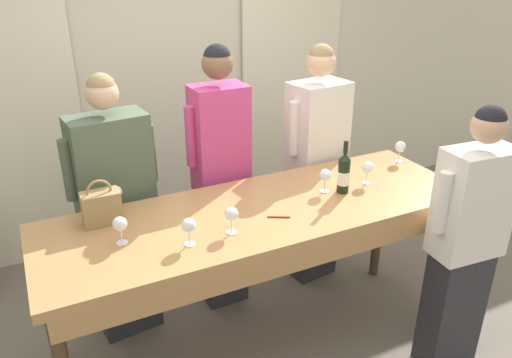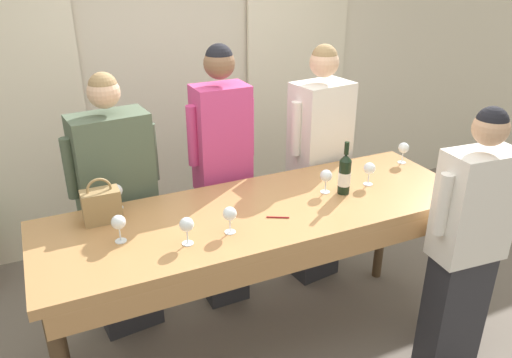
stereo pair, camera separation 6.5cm
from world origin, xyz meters
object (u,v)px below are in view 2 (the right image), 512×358
Objects in this scene: wine_glass_front_left at (369,169)px; guest_pink_top at (223,179)px; wine_glass_center_mid at (116,191)px; guest_olive_jacket at (119,211)px; handbag at (101,205)px; wine_glass_front_mid at (230,214)px; wine_glass_back_left at (119,223)px; guest_cream_sweater at (318,167)px; wine_glass_front_right at (404,148)px; wine_bottle at (345,174)px; host_pouring at (466,247)px; tasting_bar at (264,226)px; wine_glass_center_left at (326,176)px; wine_glass_center_right at (187,225)px.

guest_pink_top reaches higher than wine_glass_front_left.
guest_olive_jacket reaches higher than wine_glass_center_mid.
handbag reaches higher than wine_glass_front_left.
handbag is 1.74× the size of wine_glass_front_mid.
wine_glass_back_left is 1.67m from guest_cream_sweater.
guest_olive_jacket reaches higher than wine_glass_front_left.
wine_glass_front_right is at bearing -11.64° from guest_olive_jacket.
host_pouring reaches higher than wine_bottle.
host_pouring is (1.79, -0.58, -0.29)m from wine_glass_back_left.
handbag is 0.16m from wine_glass_center_mid.
guest_olive_jacket is at bearing 168.36° from wine_glass_front_right.
tasting_bar is 1.51× the size of host_pouring.
tasting_bar is 0.96m from guest_cream_sweater.
handbag is (-1.38, 0.26, -0.03)m from wine_bottle.
wine_bottle is 0.19× the size of guest_olive_jacket.
wine_glass_center_left is 0.08× the size of guest_olive_jacket.
guest_cream_sweater reaches higher than wine_glass_center_mid.
tasting_bar is at bearing -88.98° from guest_pink_top.
wine_glass_front_mid is at bearing -47.41° from wine_glass_center_mid.
wine_glass_center_left is 0.96m from wine_glass_center_right.
wine_glass_center_right reaches higher than tasting_bar.
wine_glass_center_mid reaches higher than tasting_bar.
wine_bottle is at bearing -108.58° from guest_cream_sweater.
guest_cream_sweater is at bearing 37.10° from wine_glass_front_mid.
handbag reaches higher than tasting_bar.
host_pouring reaches higher than wine_glass_back_left.
handbag is at bearing -156.69° from guest_pink_top.
wine_glass_center_mid is (-1.28, 0.38, -0.02)m from wine_bottle.
guest_pink_top is (-0.54, 0.62, -0.18)m from wine_bottle.
wine_bottle is 1.33m from wine_glass_center_mid.
wine_glass_front_right is 1.26m from guest_pink_top.
guest_pink_top is 1.12× the size of host_pouring.
wine_glass_front_left is 1.00× the size of wine_glass_front_right.
wine_glass_back_left reaches higher than tasting_bar.
guest_olive_jacket is 0.94× the size of guest_pink_top.
guest_pink_top reaches higher than tasting_bar.
wine_glass_front_mid is at bearing 161.31° from host_pouring.
wine_glass_front_right is 1.92m from wine_glass_center_mid.
guest_olive_jacket reaches higher than wine_glass_front_mid.
wine_glass_front_right is (2.02, -0.03, 0.01)m from handbag.
guest_pink_top reaches higher than wine_glass_center_right.
wine_glass_center_mid is (0.10, 0.12, 0.01)m from handbag.
wine_glass_front_mid is 1.00× the size of wine_glass_center_left.
guest_cream_sweater is (1.58, 0.36, -0.21)m from handbag.
wine_bottle is 1.40m from handbag.
wine_glass_front_right is at bearing 10.98° from tasting_bar.
wine_bottle reaches higher than wine_glass_front_mid.
guest_pink_top reaches higher than handbag.
host_pouring reaches higher than wine_glass_center_right.
wine_glass_front_left is 1.54m from wine_glass_back_left.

